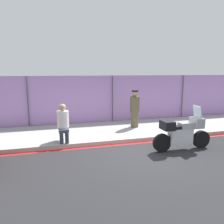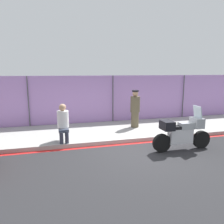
% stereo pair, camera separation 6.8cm
% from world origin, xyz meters
% --- Properties ---
extents(ground_plane, '(120.00, 120.00, 0.00)m').
position_xyz_m(ground_plane, '(0.00, 0.00, 0.00)').
color(ground_plane, '#262628').
extents(sidewalk, '(30.04, 3.12, 0.15)m').
position_xyz_m(sidewalk, '(0.00, 2.60, 0.08)').
color(sidewalk, '#9E9E99').
rests_on(sidewalk, ground_plane).
extents(curb_paint_stripe, '(30.04, 0.18, 0.01)m').
position_xyz_m(curb_paint_stripe, '(0.00, 0.95, 0.00)').
color(curb_paint_stripe, red).
rests_on(curb_paint_stripe, ground_plane).
extents(storefront_fence, '(28.54, 0.17, 2.48)m').
position_xyz_m(storefront_fence, '(-0.00, 4.25, 1.24)').
color(storefront_fence, '#AD7FC6').
rests_on(storefront_fence, ground_plane).
extents(motorcycle, '(2.16, 0.51, 1.53)m').
position_xyz_m(motorcycle, '(1.29, -0.13, 0.62)').
color(motorcycle, black).
rests_on(motorcycle, ground_plane).
extents(officer_standing, '(0.43, 0.43, 1.70)m').
position_xyz_m(officer_standing, '(0.66, 2.72, 1.01)').
color(officer_standing, brown).
rests_on(officer_standing, sidewalk).
extents(person_seated_on_curb, '(0.42, 0.71, 1.37)m').
position_xyz_m(person_seated_on_curb, '(-2.61, 1.53, 0.91)').
color(person_seated_on_curb, '#2D3342').
rests_on(person_seated_on_curb, sidewalk).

